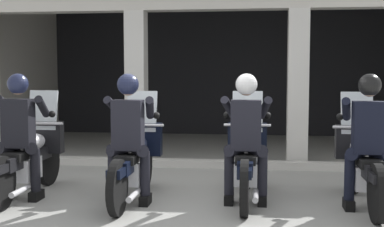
% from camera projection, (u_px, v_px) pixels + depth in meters
% --- Properties ---
extents(ground_plane, '(80.00, 80.00, 0.00)m').
position_uv_depth(ground_plane, '(211.00, 160.00, 9.52)').
color(ground_plane, gray).
extents(station_building, '(9.60, 4.74, 3.26)m').
position_uv_depth(station_building, '(225.00, 50.00, 11.47)').
color(station_building, black).
rests_on(station_building, ground).
extents(kerb_strip, '(9.10, 0.24, 0.12)m').
position_uv_depth(kerb_strip, '(213.00, 164.00, 8.78)').
color(kerb_strip, '#B7B5AD').
rests_on(kerb_strip, ground).
extents(motorcycle_far_left, '(0.62, 2.04, 1.35)m').
position_uv_depth(motorcycle_far_left, '(30.00, 157.00, 6.83)').
color(motorcycle_far_left, black).
rests_on(motorcycle_far_left, ground).
extents(police_officer_far_left, '(0.63, 0.61, 1.58)m').
position_uv_depth(police_officer_far_left, '(20.00, 125.00, 6.51)').
color(police_officer_far_left, black).
rests_on(police_officer_far_left, ground).
extents(motorcycle_center_left, '(0.62, 2.04, 1.35)m').
position_uv_depth(motorcycle_center_left, '(135.00, 159.00, 6.61)').
color(motorcycle_center_left, black).
rests_on(motorcycle_center_left, ground).
extents(police_officer_center_left, '(0.63, 0.61, 1.58)m').
position_uv_depth(police_officer_center_left, '(129.00, 127.00, 6.29)').
color(police_officer_center_left, black).
rests_on(police_officer_center_left, ground).
extents(motorcycle_center_right, '(0.62, 2.04, 1.35)m').
position_uv_depth(motorcycle_center_right, '(246.00, 160.00, 6.60)').
color(motorcycle_center_right, black).
rests_on(motorcycle_center_right, ground).
extents(police_officer_center_right, '(0.63, 0.61, 1.58)m').
position_uv_depth(police_officer_center_right, '(246.00, 127.00, 6.28)').
color(police_officer_center_right, black).
rests_on(police_officer_center_right, ground).
extents(motorcycle_far_right, '(0.62, 2.04, 1.35)m').
position_uv_depth(motorcycle_far_right, '(363.00, 163.00, 6.34)').
color(motorcycle_far_right, black).
rests_on(motorcycle_far_right, ground).
extents(police_officer_far_right, '(0.63, 0.61, 1.58)m').
position_uv_depth(police_officer_far_right, '(368.00, 130.00, 6.02)').
color(police_officer_far_right, black).
rests_on(police_officer_far_right, ground).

